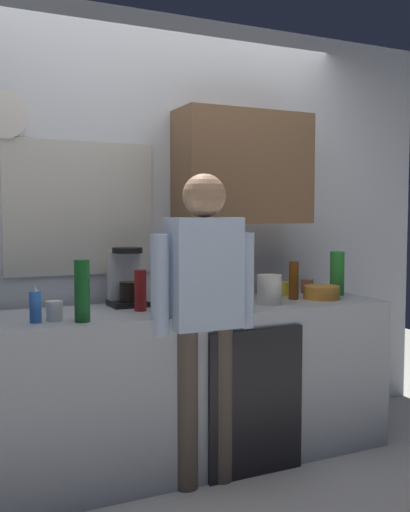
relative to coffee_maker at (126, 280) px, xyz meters
The scene contains 16 objects.
ground_plane 1.17m from the coffee_maker, 63.09° to the right, with size 8.00×8.00×0.00m, color silver.
kitchen_counter 0.67m from the coffee_maker, 38.11° to the right, with size 2.44×0.64×0.88m, color #B2B7BC.
dishwasher_panel 0.99m from the coffee_maker, 44.15° to the right, with size 0.56×0.02×0.79m, color black.
back_wall_assembly 0.50m from the coffee_maker, 32.34° to the left, with size 4.04×0.42×2.60m.
coffee_maker is the anchor object (origin of this frame).
bottle_clear_soda 1.35m from the coffee_maker, ahead, with size 0.09×0.09×0.28m, color #2D8C33.
bottle_amber_beer 1.01m from the coffee_maker, 11.54° to the right, with size 0.06×0.06×0.23m, color brown.
bottle_red_vinegar 0.22m from the coffee_maker, 87.31° to the right, with size 0.06×0.06×0.22m, color maroon.
bottle_green_wine 0.53m from the coffee_maker, 130.78° to the right, with size 0.07×0.07×0.30m, color #195923.
cup_terracotta_mug 1.23m from the coffee_maker, ahead, with size 0.08×0.08×0.09m, color #B26647.
cup_white_mug 0.56m from the coffee_maker, 146.69° to the right, with size 0.08×0.08×0.10m, color white.
cup_yellow_cup 1.04m from the coffee_maker, ahead, with size 0.07×0.07×0.09m, color yellow.
mixing_bowl 1.19m from the coffee_maker, 12.61° to the right, with size 0.22×0.22×0.08m, color orange.
dish_soap 0.65m from the coffee_maker, 149.39° to the right, with size 0.06×0.06×0.18m.
storage_canister 0.82m from the coffee_maker, 22.57° to the right, with size 0.14×0.14×0.17m, color silver.
person_at_sink 0.56m from the coffee_maker, 63.09° to the right, with size 0.57×0.22×1.60m.
Camera 1 is at (-1.25, -2.67, 1.39)m, focal length 41.10 mm.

